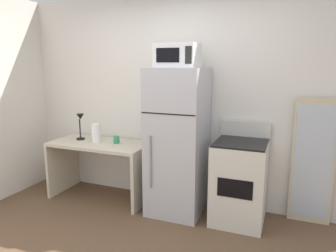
{
  "coord_description": "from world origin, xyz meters",
  "views": [
    {
      "loc": [
        1.29,
        -2.02,
        1.75
      ],
      "look_at": [
        0.05,
        1.1,
        1.08
      ],
      "focal_mm": 33.5,
      "sensor_mm": 36.0,
      "label": 1
    }
  ],
  "objects": [
    {
      "name": "desk",
      "position": [
        -0.98,
        1.31,
        0.53
      ],
      "size": [
        1.29,
        0.63,
        0.75
      ],
      "color": "beige",
      "rests_on": "ground"
    },
    {
      "name": "coffee_mug",
      "position": [
        -0.76,
        1.35,
        0.8
      ],
      "size": [
        0.08,
        0.08,
        0.09
      ],
      "primitive_type": "cylinder",
      "color": "#338C66",
      "rests_on": "desk"
    },
    {
      "name": "paper_towel_roll",
      "position": [
        -1.03,
        1.3,
        0.87
      ],
      "size": [
        0.11,
        0.11,
        0.24
      ],
      "primitive_type": "cylinder",
      "color": "white",
      "rests_on": "desk"
    },
    {
      "name": "leaning_mirror",
      "position": [
        1.55,
        1.59,
        0.7
      ],
      "size": [
        0.44,
        0.03,
        1.4
      ],
      "color": "#C6B793",
      "rests_on": "ground"
    },
    {
      "name": "refrigerator",
      "position": [
        0.09,
        1.31,
        0.85
      ],
      "size": [
        0.62,
        0.66,
        1.71
      ],
      "color": "#B7B7BC",
      "rests_on": "ground"
    },
    {
      "name": "oven_range",
      "position": [
        0.81,
        1.33,
        0.47
      ],
      "size": [
        0.57,
        0.61,
        1.1
      ],
      "color": "beige",
      "rests_on": "ground"
    },
    {
      "name": "microwave",
      "position": [
        0.09,
        1.29,
        1.84
      ],
      "size": [
        0.46,
        0.35,
        0.26
      ],
      "color": "silver",
      "rests_on": "refrigerator"
    },
    {
      "name": "wall_back_white",
      "position": [
        0.0,
        1.7,
        1.3
      ],
      "size": [
        5.0,
        0.1,
        2.6
      ],
      "primitive_type": "cube",
      "color": "silver",
      "rests_on": "ground"
    },
    {
      "name": "desk_lamp",
      "position": [
        -1.29,
        1.33,
        0.99
      ],
      "size": [
        0.14,
        0.12,
        0.35
      ],
      "color": "black",
      "rests_on": "desk"
    }
  ]
}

